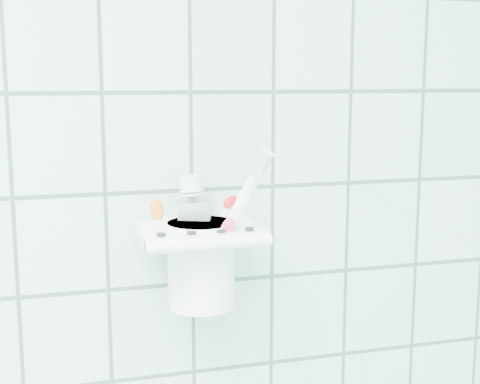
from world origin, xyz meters
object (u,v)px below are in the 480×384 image
at_px(toothbrush_pink, 197,200).
at_px(toothpaste_tube, 201,227).
at_px(holder_bracket, 199,234).
at_px(toothbrush_blue, 198,192).
at_px(toothbrush_orange, 194,209).
at_px(cup, 201,260).

relative_size(toothbrush_pink, toothpaste_tube, 1.51).
distance_m(holder_bracket, toothbrush_pink, 0.04).
xyz_separation_m(holder_bracket, toothbrush_blue, (0.00, 0.02, 0.04)).
height_order(toothbrush_blue, toothbrush_orange, toothbrush_blue).
bearing_deg(toothbrush_orange, toothpaste_tube, 53.58).
relative_size(cup, toothbrush_pink, 0.46).
bearing_deg(toothpaste_tube, toothbrush_orange, -139.42).
height_order(toothbrush_pink, toothpaste_tube, toothbrush_pink).
xyz_separation_m(toothbrush_blue, toothpaste_tube, (0.00, -0.01, -0.04)).
bearing_deg(holder_bracket, toothbrush_pink, 84.71).
height_order(holder_bracket, cup, same).
height_order(cup, toothbrush_orange, toothbrush_orange).
bearing_deg(holder_bracket, cup, 54.51).
bearing_deg(toothbrush_blue, holder_bracket, -85.67).
height_order(cup, toothbrush_blue, toothbrush_blue).
distance_m(cup, toothbrush_pink, 0.06).
distance_m(toothbrush_orange, toothpaste_tube, 0.02).
height_order(holder_bracket, toothbrush_pink, toothbrush_pink).
bearing_deg(holder_bracket, toothbrush_blue, 79.50).
distance_m(cup, toothpaste_tube, 0.04).
relative_size(holder_bracket, cup, 1.37).
distance_m(toothbrush_blue, toothpaste_tube, 0.04).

